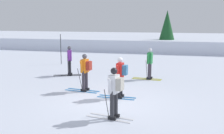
% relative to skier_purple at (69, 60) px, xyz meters
% --- Properties ---
extents(ground_plane, '(120.00, 120.00, 0.00)m').
position_rel_skier_purple_xyz_m(ground_plane, '(3.63, -4.41, -0.92)').
color(ground_plane, silver).
extents(far_snow_ridge, '(80.00, 6.81, 1.21)m').
position_rel_skier_purple_xyz_m(far_snow_ridge, '(3.63, 15.02, -0.31)').
color(far_snow_ridge, silver).
rests_on(far_snow_ridge, ground).
extents(skier_purple, '(1.62, 0.95, 1.71)m').
position_rel_skier_purple_xyz_m(skier_purple, '(0.00, 0.00, 0.00)').
color(skier_purple, black).
rests_on(skier_purple, ground).
extents(skier_green, '(1.63, 1.00, 1.71)m').
position_rel_skier_purple_xyz_m(skier_green, '(4.63, 0.07, -0.00)').
color(skier_green, gold).
rests_on(skier_green, ground).
extents(skier_orange, '(1.63, 1.00, 1.71)m').
position_rel_skier_purple_xyz_m(skier_orange, '(2.13, -3.22, 0.04)').
color(skier_orange, '#237AC6').
rests_on(skier_orange, ground).
extents(skier_red, '(1.62, 1.00, 1.71)m').
position_rel_skier_purple_xyz_m(skier_red, '(3.91, -3.89, 0.04)').
color(skier_red, '#237AC6').
rests_on(skier_red, ground).
extents(skier_white, '(1.64, 0.99, 1.71)m').
position_rel_skier_purple_xyz_m(skier_white, '(4.27, -6.36, 0.04)').
color(skier_white, silver).
rests_on(skier_white, ground).
extents(trail_marker_pole, '(0.04, 0.04, 2.17)m').
position_rel_skier_purple_xyz_m(trail_marker_pole, '(-2.27, 3.77, 0.17)').
color(trail_marker_pole, black).
rests_on(trail_marker_pole, ground).
extents(conifer_far_left, '(1.79, 1.79, 4.15)m').
position_rel_skier_purple_xyz_m(conifer_far_left, '(4.68, 14.02, 1.51)').
color(conifer_far_left, '#513823').
rests_on(conifer_far_left, ground).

